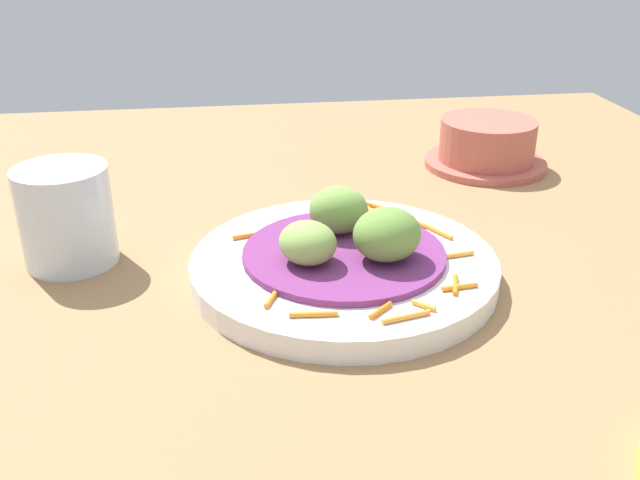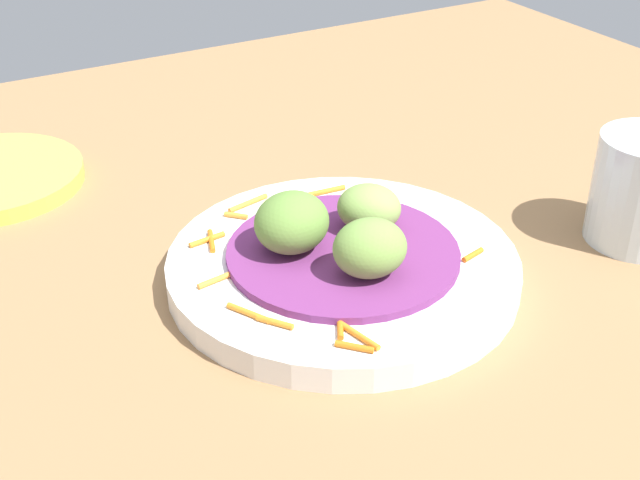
% 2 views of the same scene
% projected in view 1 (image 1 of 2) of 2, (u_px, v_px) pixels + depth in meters
% --- Properties ---
extents(table_surface, '(1.10, 1.10, 0.02)m').
position_uv_depth(table_surface, '(297.00, 279.00, 0.60)').
color(table_surface, '#936D47').
rests_on(table_surface, ground).
extents(main_plate, '(0.25, 0.25, 0.02)m').
position_uv_depth(main_plate, '(344.00, 267.00, 0.58)').
color(main_plate, white).
rests_on(main_plate, table_surface).
extents(cabbage_bed, '(0.17, 0.17, 0.01)m').
position_uv_depth(cabbage_bed, '(344.00, 253.00, 0.57)').
color(cabbage_bed, '#702D6B').
rests_on(cabbage_bed, main_plate).
extents(carrot_garnish, '(0.19, 0.21, 0.00)m').
position_uv_depth(carrot_garnish, '(388.00, 261.00, 0.56)').
color(carrot_garnish, orange).
rests_on(carrot_garnish, main_plate).
extents(guac_scoop_left, '(0.07, 0.07, 0.04)m').
position_uv_depth(guac_scoop_left, '(387.00, 234.00, 0.55)').
color(guac_scoop_left, olive).
rests_on(guac_scoop_left, cabbage_bed).
extents(guac_scoop_center, '(0.06, 0.05, 0.04)m').
position_uv_depth(guac_scoop_center, '(339.00, 210.00, 0.60)').
color(guac_scoop_center, '#759E47').
rests_on(guac_scoop_center, cabbage_bed).
extents(guac_scoop_right, '(0.06, 0.06, 0.03)m').
position_uv_depth(guac_scoop_right, '(308.00, 243.00, 0.55)').
color(guac_scoop_right, '#84A851').
rests_on(guac_scoop_right, cabbage_bed).
extents(terracotta_bowl, '(0.14, 0.14, 0.06)m').
position_uv_depth(terracotta_bowl, '(487.00, 145.00, 0.82)').
color(terracotta_bowl, '#B75B4C').
rests_on(terracotta_bowl, table_surface).
extents(water_glass, '(0.08, 0.08, 0.08)m').
position_uv_depth(water_glass, '(66.00, 216.00, 0.59)').
color(water_glass, silver).
rests_on(water_glass, table_surface).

